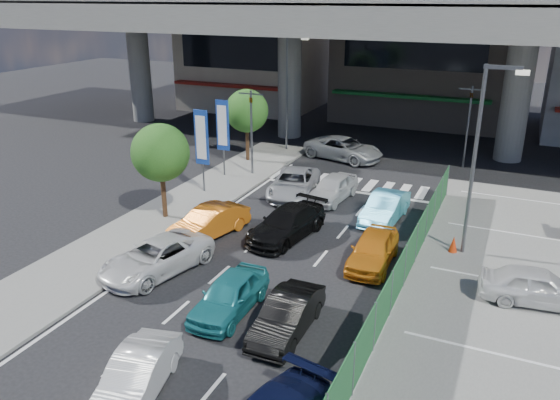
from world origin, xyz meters
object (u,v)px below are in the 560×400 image
at_px(sedan_white_mid_left, 156,257).
at_px(parked_sedan_white, 538,286).
at_px(taxi_orange_left, 209,222).
at_px(street_lamp_right, 481,147).
at_px(traffic_cone, 453,244).
at_px(tree_near, 160,153).
at_px(street_lamp_left, 289,83).
at_px(hatch_black_mid_right, 287,315).
at_px(signboard_near, 202,140).
at_px(taxi_orange_right, 373,249).
at_px(wagon_silver_front_left, 294,183).
at_px(signboard_far, 223,128).
at_px(traffic_light_right, 470,107).
at_px(taxi_teal_mid, 229,295).
at_px(sedan_white_front_mid, 333,188).
at_px(traffic_light_left, 251,112).
at_px(kei_truck_front_right, 385,208).
at_px(sedan_black_mid, 287,224).
at_px(tree_far, 247,111).
at_px(hatch_white_back_mid, 136,376).
at_px(crossing_wagon_silver, 344,149).

height_order(sedan_white_mid_left, parked_sedan_white, parked_sedan_white).
relative_size(sedan_white_mid_left, taxi_orange_left, 1.16).
distance_m(street_lamp_right, traffic_cone, 4.39).
bearing_deg(tree_near, street_lamp_left, 87.24).
relative_size(parked_sedan_white, traffic_cone, 5.48).
relative_size(tree_near, hatch_black_mid_right, 1.24).
bearing_deg(signboard_near, street_lamp_right, -7.90).
distance_m(taxi_orange_right, wagon_silver_front_left, 8.87).
bearing_deg(signboard_far, tree_near, -85.10).
height_order(traffic_light_right, taxi_teal_mid, traffic_light_right).
xyz_separation_m(sedan_white_front_mid, traffic_cone, (6.87, -4.04, -0.27)).
xyz_separation_m(traffic_light_left, taxi_orange_right, (9.93, -8.62, -3.25)).
distance_m(taxi_teal_mid, taxi_orange_left, 6.60).
relative_size(signboard_far, kei_truck_front_right, 1.13).
relative_size(street_lamp_right, street_lamp_left, 1.00).
height_order(sedan_white_mid_left, sedan_black_mid, sedan_black_mid).
relative_size(street_lamp_right, signboard_far, 1.70).
height_order(tree_far, sedan_white_mid_left, tree_far).
distance_m(traffic_light_right, tree_near, 19.53).
bearing_deg(tree_far, tree_near, -85.64).
xyz_separation_m(sedan_black_mid, traffic_cone, (7.19, 1.47, -0.27)).
relative_size(taxi_teal_mid, sedan_black_mid, 0.83).
bearing_deg(traffic_light_left, tree_near, -95.71).
bearing_deg(street_lamp_right, sedan_white_mid_left, -148.66).
height_order(traffic_light_left, tree_far, traffic_light_left).
relative_size(signboard_far, taxi_orange_left, 1.12).
height_order(hatch_white_back_mid, kei_truck_front_right, kei_truck_front_right).
xyz_separation_m(hatch_white_back_mid, parked_sedan_white, (10.08, 9.71, 0.11)).
distance_m(traffic_light_left, parked_sedan_white, 18.84).
height_order(taxi_orange_left, traffic_cone, taxi_orange_left).
height_order(hatch_black_mid_right, sedan_white_front_mid, sedan_white_front_mid).
bearing_deg(hatch_white_back_mid, crossing_wagon_silver, 81.45).
bearing_deg(wagon_silver_front_left, crossing_wagon_silver, 77.02).
bearing_deg(kei_truck_front_right, wagon_silver_front_left, 167.49).
height_order(traffic_light_right, tree_far, traffic_light_right).
distance_m(tree_far, parked_sedan_white, 21.41).
bearing_deg(tree_far, hatch_white_back_mid, -70.45).
height_order(signboard_near, taxi_orange_right, signboard_near).
bearing_deg(crossing_wagon_silver, kei_truck_front_right, -137.60).
bearing_deg(hatch_black_mid_right, signboard_far, 125.89).
xyz_separation_m(taxi_teal_mid, parked_sedan_white, (9.80, 4.93, 0.06)).
distance_m(street_lamp_right, tree_far, 17.27).
xyz_separation_m(hatch_white_back_mid, sedan_white_front_mid, (-0.08, 16.86, 0.07)).
height_order(street_lamp_left, sedan_white_front_mid, street_lamp_left).
bearing_deg(sedan_white_front_mid, traffic_light_right, 63.97).
distance_m(sedan_white_mid_left, taxi_orange_right, 8.78).
xyz_separation_m(traffic_light_left, taxi_orange_left, (2.31, -8.92, -3.25)).
distance_m(sedan_white_front_mid, parked_sedan_white, 12.42).
bearing_deg(sedan_white_front_mid, traffic_light_left, 166.80).
height_order(sedan_white_front_mid, parked_sedan_white, parked_sedan_white).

